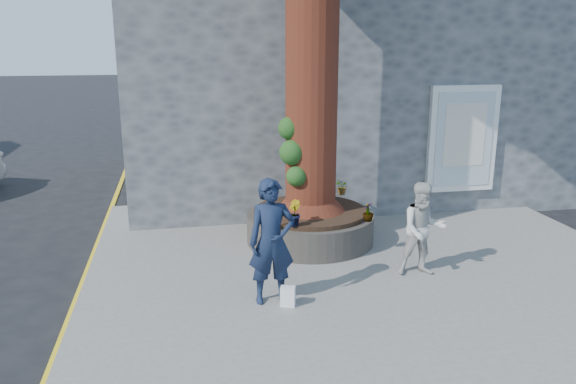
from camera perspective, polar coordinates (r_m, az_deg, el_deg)
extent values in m
plane|color=black|center=(8.43, 0.02, -10.66)|extent=(120.00, 120.00, 0.00)
cube|color=slate|center=(9.65, 7.69, -6.97)|extent=(9.00, 8.00, 0.12)
cube|color=yellow|center=(9.34, -20.17, -8.95)|extent=(0.10, 30.00, 0.01)
cube|color=#4C4F51|center=(15.19, 4.15, 12.54)|extent=(10.00, 8.00, 6.00)
cube|color=white|center=(12.21, 17.31, 5.16)|extent=(1.50, 0.12, 2.20)
cube|color=silver|center=(12.16, 17.44, 5.11)|extent=(1.25, 0.04, 1.95)
cube|color=silver|center=(12.13, 17.52, 5.56)|extent=(0.90, 0.02, 1.30)
cylinder|color=black|center=(10.26, 2.26, -3.59)|extent=(2.30, 2.30, 0.52)
cylinder|color=black|center=(10.16, 2.28, -1.98)|extent=(2.04, 2.04, 0.08)
cone|color=#411310|center=(10.06, 2.30, 0.14)|extent=(1.24, 1.24, 0.70)
sphere|color=#1A3E14|center=(9.62, 0.41, 4.05)|extent=(0.44, 0.44, 0.44)
sphere|color=#1A3E14|center=(9.62, 0.88, 1.61)|extent=(0.36, 0.36, 0.36)
sphere|color=#1A3E14|center=(9.66, 0.16, 6.51)|extent=(0.40, 0.40, 0.40)
imported|color=#141F37|center=(7.71, -1.67, -5.08)|extent=(0.65, 0.43, 1.76)
imported|color=beige|center=(8.89, 13.55, -3.71)|extent=(0.78, 0.64, 1.48)
cube|color=white|center=(7.86, -0.02, -10.55)|extent=(0.23, 0.18, 0.28)
imported|color=gray|center=(9.14, -1.68, -2.48)|extent=(0.23, 0.23, 0.37)
imported|color=gray|center=(9.20, 0.61, -2.15)|extent=(0.26, 0.26, 0.43)
imported|color=gray|center=(9.54, 8.16, -2.01)|extent=(0.25, 0.25, 0.32)
imported|color=gray|center=(11.11, 5.55, 0.49)|extent=(0.32, 0.34, 0.31)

